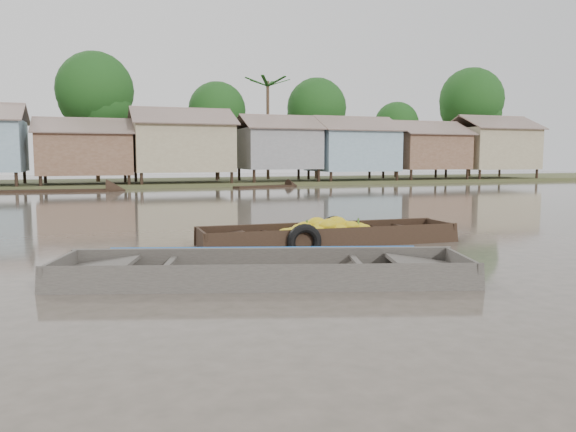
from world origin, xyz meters
name	(u,v)px	position (x,y,z in m)	size (l,w,h in m)	color
ground	(294,264)	(0.00, 0.00, 0.00)	(120.00, 120.00, 0.00)	#4A4439
riverbank	(184,142)	(3.03, 31.86, 3.07)	(120.00, 12.47, 10.22)	#384723
banana_boat	(325,236)	(1.55, 2.13, 0.19)	(6.10, 1.64, 0.85)	black
viewer_boat	(265,277)	(-0.92, -1.11, 0.04)	(6.89, 3.64, 0.54)	#3B3632
distant_boats	(168,193)	(0.61, 22.85, -0.05)	(46.84, 15.79, 0.35)	black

